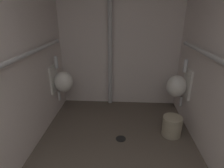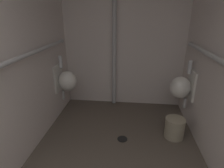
{
  "view_description": "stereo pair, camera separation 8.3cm",
  "coord_description": "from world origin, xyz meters",
  "px_view_note": "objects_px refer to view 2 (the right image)",
  "views": [
    {
      "loc": [
        0.06,
        0.33,
        1.65
      ],
      "look_at": [
        -0.04,
        2.0,
        0.99
      ],
      "focal_mm": 29.53,
      "sensor_mm": 36.0,
      "label": 1
    },
    {
      "loc": [
        0.14,
        0.33,
        1.65
      ],
      "look_at": [
        -0.04,
        2.0,
        0.99
      ],
      "focal_mm": 29.53,
      "sensor_mm": 36.0,
      "label": 2
    }
  ],
  "objects_px": {
    "urinal_left_mid": "(66,80)",
    "standpipe_back_wall": "(114,33)",
    "floor_drain": "(122,139)",
    "waste_bin": "(174,128)",
    "urinal_right_mid": "(182,87)"
  },
  "relations": [
    {
      "from": "urinal_left_mid",
      "to": "standpipe_back_wall",
      "type": "relative_size",
      "value": 0.29
    },
    {
      "from": "urinal_left_mid",
      "to": "standpipe_back_wall",
      "type": "height_order",
      "value": "standpipe_back_wall"
    },
    {
      "from": "waste_bin",
      "to": "standpipe_back_wall",
      "type": "bearing_deg",
      "value": 135.8
    },
    {
      "from": "urinal_left_mid",
      "to": "floor_drain",
      "type": "distance_m",
      "value": 1.3
    },
    {
      "from": "waste_bin",
      "to": "urinal_right_mid",
      "type": "bearing_deg",
      "value": 71.56
    },
    {
      "from": "urinal_left_mid",
      "to": "standpipe_back_wall",
      "type": "distance_m",
      "value": 1.12
    },
    {
      "from": "standpipe_back_wall",
      "to": "waste_bin",
      "type": "height_order",
      "value": "standpipe_back_wall"
    },
    {
      "from": "standpipe_back_wall",
      "to": "waste_bin",
      "type": "xyz_separation_m",
      "value": [
        0.94,
        -0.91,
        -1.18
      ]
    },
    {
      "from": "urinal_left_mid",
      "to": "floor_drain",
      "type": "bearing_deg",
      "value": -33.05
    },
    {
      "from": "waste_bin",
      "to": "floor_drain",
      "type": "bearing_deg",
      "value": -168.99
    },
    {
      "from": "urinal_right_mid",
      "to": "floor_drain",
      "type": "bearing_deg",
      "value": -147.51
    },
    {
      "from": "urinal_left_mid",
      "to": "waste_bin",
      "type": "height_order",
      "value": "urinal_left_mid"
    },
    {
      "from": "floor_drain",
      "to": "waste_bin",
      "type": "distance_m",
      "value": 0.74
    },
    {
      "from": "standpipe_back_wall",
      "to": "urinal_right_mid",
      "type": "bearing_deg",
      "value": -25.4
    },
    {
      "from": "urinal_right_mid",
      "to": "standpipe_back_wall",
      "type": "distance_m",
      "value": 1.39
    }
  ]
}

